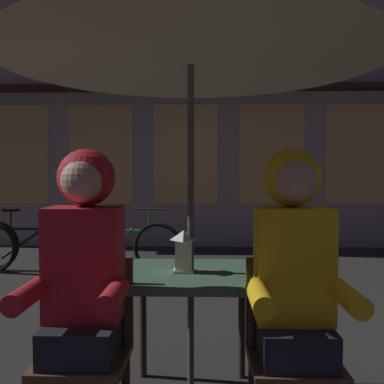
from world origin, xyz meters
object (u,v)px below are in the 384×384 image
object	(u,v)px
chair_left	(87,341)
bicycle_second	(33,244)
bicycle_third	(120,245)
person_right_hooded	(294,271)
patio_umbrella	(191,29)
lantern	(184,250)
person_left_hooded	(83,269)
cafe_table	(191,290)
chair_right	(291,344)

from	to	relation	value
chair_left	bicycle_second	size ratio (longest dim) A/B	0.52
chair_left	bicycle_third	xyz separation A→B (m)	(-0.52, 3.54, -0.14)
chair_left	person_right_hooded	world-z (taller)	person_right_hooded
person_right_hooded	bicycle_third	distance (m)	3.92
patio_umbrella	lantern	distance (m)	1.20
lantern	person_left_hooded	bearing A→B (deg)	-136.06
cafe_table	chair_left	distance (m)	0.62
chair_right	person_left_hooded	distance (m)	1.03
chair_left	bicycle_second	xyz separation A→B (m)	(-1.70, 3.62, -0.14)
chair_left	bicycle_third	bearing A→B (deg)	98.41
lantern	bicycle_second	distance (m)	3.93
patio_umbrella	bicycle_third	bearing A→B (deg)	107.57
chair_right	bicycle_second	bearing A→B (deg)	126.31
chair_right	person_left_hooded	xyz separation A→B (m)	(-0.96, -0.06, 0.36)
cafe_table	bicycle_third	xyz separation A→B (m)	(-1.00, 3.17, -0.29)
cafe_table	bicycle_third	size ratio (longest dim) A/B	0.45
lantern	cafe_table	bearing A→B (deg)	1.45
chair_right	person_left_hooded	bearing A→B (deg)	-176.61
chair_left	person_left_hooded	size ratio (longest dim) A/B	0.62
person_left_hooded	chair_left	bearing A→B (deg)	90.00
cafe_table	bicycle_second	xyz separation A→B (m)	(-2.18, 3.25, -0.29)
cafe_table	person_right_hooded	xyz separation A→B (m)	(0.48, -0.43, 0.21)
cafe_table	person_left_hooded	bearing A→B (deg)	-138.43
lantern	bicycle_second	size ratio (longest dim) A/B	0.14
person_right_hooded	cafe_table	bearing A→B (deg)	138.43
chair_left	cafe_table	bearing A→B (deg)	37.55
chair_right	person_left_hooded	size ratio (longest dim) A/B	0.62
person_right_hooded	bicycle_second	distance (m)	4.57
person_left_hooded	bicycle_third	xyz separation A→B (m)	(-0.52, 3.59, -0.50)
cafe_table	person_right_hooded	distance (m)	0.67
bicycle_second	chair_right	bearing A→B (deg)	-53.69
person_right_hooded	bicycle_second	world-z (taller)	person_right_hooded
lantern	bicycle_third	xyz separation A→B (m)	(-0.96, 3.17, -0.51)
patio_umbrella	cafe_table	bearing A→B (deg)	0.00
lantern	chair_right	xyz separation A→B (m)	(0.52, -0.37, -0.37)
lantern	chair_left	bearing A→B (deg)	-140.14
chair_left	chair_right	xyz separation A→B (m)	(0.96, 0.00, 0.00)
cafe_table	person_right_hooded	world-z (taller)	person_right_hooded
person_right_hooded	chair_right	bearing A→B (deg)	90.00
person_right_hooded	bicycle_third	xyz separation A→B (m)	(-1.48, 3.59, -0.50)
chair_left	person_right_hooded	size ratio (longest dim) A/B	0.62
patio_umbrella	bicycle_second	world-z (taller)	patio_umbrella
bicycle_second	bicycle_third	distance (m)	1.18
chair_left	bicycle_third	distance (m)	3.58
chair_right	bicycle_third	world-z (taller)	chair_right
chair_right	bicycle_third	xyz separation A→B (m)	(-1.48, 3.54, -0.14)
patio_umbrella	chair_right	distance (m)	1.68
cafe_table	chair_left	world-z (taller)	chair_left
lantern	chair_left	world-z (taller)	lantern
person_left_hooded	bicycle_second	world-z (taller)	person_left_hooded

